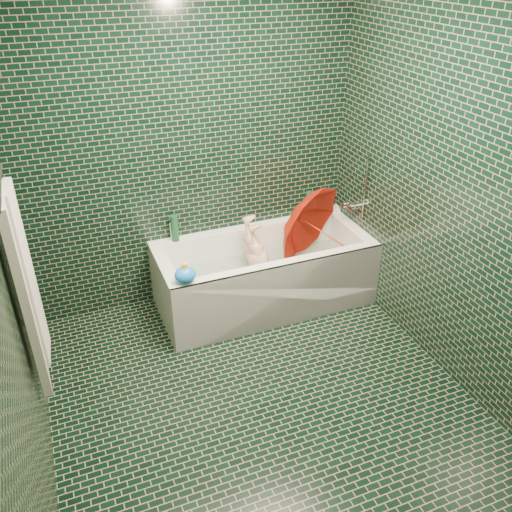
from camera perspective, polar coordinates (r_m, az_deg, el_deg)
name	(u,v)px	position (r m, az deg, el deg)	size (l,w,h in m)	color
floor	(260,398)	(3.69, 0.46, -14.73)	(2.80, 2.80, 0.00)	black
wall_back	(190,150)	(4.17, -6.93, 10.98)	(2.80, 2.80, 0.00)	black
wall_front	(420,409)	(1.97, 16.87, -15.12)	(2.80, 2.80, 0.00)	black
wall_left	(4,278)	(2.79, -25.01, -2.15)	(2.80, 2.80, 0.00)	black
wall_right	(454,194)	(3.60, 20.16, 6.13)	(2.80, 2.80, 0.00)	black
bathtub	(265,281)	(4.42, 0.90, -2.61)	(1.70, 0.75, 0.55)	white
bath_mat	(264,285)	(4.47, 0.81, -3.09)	(1.35, 0.47, 0.01)	green
water	(264,270)	(4.39, 0.83, -1.52)	(1.48, 0.53, 0.00)	silver
towel	(26,289)	(3.10, -23.04, -3.22)	(0.08, 0.44, 1.12)	#B1ACA3
faucet	(357,202)	(4.50, 10.57, 5.62)	(0.18, 0.19, 0.55)	silver
child	(262,270)	(4.38, 0.68, -1.45)	(0.33, 0.22, 0.90)	#DBA489
umbrella	(321,231)	(4.42, 6.84, 2.62)	(0.67, 0.67, 0.59)	red
soap_bottle_a	(335,212)	(4.82, 8.35, 4.58)	(0.10, 0.10, 0.25)	white
soap_bottle_b	(331,210)	(4.86, 7.93, 4.83)	(0.09, 0.09, 0.20)	#421C69
soap_bottle_c	(316,214)	(4.76, 6.36, 4.41)	(0.13, 0.13, 0.17)	#144626
bottle_right_tall	(309,204)	(4.66, 5.59, 5.42)	(0.06, 0.06, 0.23)	#144626
bottle_right_pump	(330,203)	(4.77, 7.78, 5.50)	(0.05, 0.05, 0.18)	silver
bottle_left_tall	(175,228)	(4.30, -8.55, 2.91)	(0.06, 0.06, 0.22)	#144626
bottle_left_short	(173,231)	(4.34, -8.69, 2.59)	(0.05, 0.05, 0.14)	white
rubber_duck	(311,211)	(4.72, 5.82, 4.77)	(0.12, 0.09, 0.09)	yellow
bath_toy	(185,275)	(3.77, -7.46, -1.96)	(0.16, 0.13, 0.15)	blue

